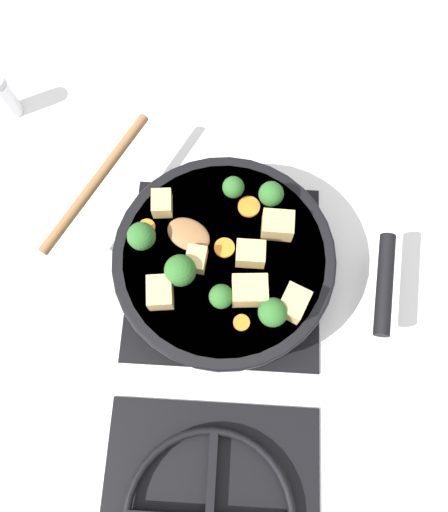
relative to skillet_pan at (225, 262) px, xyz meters
The scene contains 22 objects.
ground_plane 0.06m from the skillet_pan, ahead, with size 2.40×2.40×0.00m, color white.
front_burner_grate 0.05m from the skillet_pan, ahead, with size 0.31×0.31×0.03m.
skillet_pan is the anchor object (origin of this frame).
wooden_spoon 0.17m from the skillet_pan, 27.38° to the right, with size 0.26×0.25×0.02m.
tofu_cube_center_large 0.06m from the skillet_pan, behind, with size 0.04×0.03×0.03m, color #DBB770.
tofu_cube_near_handle 0.13m from the skillet_pan, 145.04° to the left, with size 0.04×0.04×0.04m, color #DBB770.
tofu_cube_east_chunk 0.10m from the skillet_pan, 148.16° to the right, with size 0.05×0.04×0.04m, color #DBB770.
tofu_cube_west_chunk 0.13m from the skillet_pan, 36.46° to the right, with size 0.04×0.03×0.03m, color #DBB770.
tofu_cube_back_piece 0.06m from the skillet_pan, 15.74° to the left, with size 0.04×0.03×0.03m, color #DBB770.
tofu_cube_front_piece 0.12m from the skillet_pan, 36.25° to the left, with size 0.04×0.03×0.03m, color #DBB770.
tofu_cube_mid_small 0.08m from the skillet_pan, 124.09° to the left, with size 0.05×0.04×0.04m, color #DBB770.
broccoli_floret_near_spoon 0.12m from the skillet_pan, 124.30° to the right, with size 0.04×0.04×0.05m.
broccoli_floret_center_top 0.08m from the skillet_pan, 92.74° to the left, with size 0.03×0.03×0.04m.
broccoli_floret_east_rim 0.12m from the skillet_pan, 129.06° to the left, with size 0.04×0.04×0.05m.
broccoli_floret_west_rim 0.11m from the skillet_pan, 93.61° to the right, with size 0.03×0.03×0.04m.
broccoli_floret_north_edge 0.13m from the skillet_pan, ahead, with size 0.04×0.04×0.05m.
broccoli_floret_south_cluster 0.09m from the skillet_pan, 29.23° to the left, with size 0.05×0.05×0.05m.
carrot_slice_orange_thin 0.03m from the skillet_pan, 67.92° to the right, with size 0.03×0.03×0.01m, color orange.
carrot_slice_near_center 0.11m from the skillet_pan, 106.23° to the left, with size 0.02×0.02×0.01m, color orange.
carrot_slice_edge_slice 0.09m from the skillet_pan, 111.52° to the right, with size 0.03×0.03×0.01m, color orange.
carrot_slice_under_broccoli 0.13m from the skillet_pan, 17.68° to the right, with size 0.03×0.03×0.01m, color orange.
salt_shaker 0.50m from the skillet_pan, 35.40° to the right, with size 0.04×0.04×0.09m.
Camera 1 is at (-0.01, 0.23, 0.78)m, focal length 35.00 mm.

